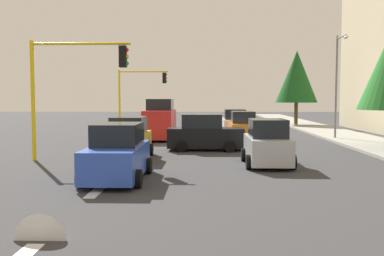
# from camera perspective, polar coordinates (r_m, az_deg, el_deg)

# --- Properties ---
(ground_plane) EXTENTS (120.00, 120.00, 0.00)m
(ground_plane) POSITION_cam_1_polar(r_m,az_deg,el_deg) (25.55, 0.96, -2.40)
(ground_plane) COLOR #353538
(sidewalk_kerb) EXTENTS (80.00, 4.00, 0.15)m
(sidewalk_kerb) POSITION_cam_1_polar(r_m,az_deg,el_deg) (32.17, 20.12, -1.18)
(sidewalk_kerb) COLOR gray
(sidewalk_kerb) RESTS_ON ground
(lane_arrow_near) EXTENTS (2.40, 1.10, 1.10)m
(lane_arrow_near) POSITION_cam_1_polar(r_m,az_deg,el_deg) (14.55, -11.61, -7.42)
(lane_arrow_near) COLOR silver
(lane_arrow_near) RESTS_ON ground
(lane_arrow_mid) EXTENTS (2.40, 1.10, 1.10)m
(lane_arrow_mid) POSITION_cam_1_polar(r_m,az_deg,el_deg) (9.01, -20.69, -14.84)
(lane_arrow_mid) COLOR silver
(lane_arrow_mid) RESTS_ON ground
(traffic_signal_near_right) EXTENTS (0.36, 4.59, 5.44)m
(traffic_signal_near_right) POSITION_cam_1_polar(r_m,az_deg,el_deg) (20.31, -15.54, 6.70)
(traffic_signal_near_right) COLOR yellow
(traffic_signal_near_right) RESTS_ON ground
(traffic_signal_far_right) EXTENTS (0.36, 4.59, 5.38)m
(traffic_signal_far_right) POSITION_cam_1_polar(r_m,az_deg,el_deg) (39.84, -6.98, 5.41)
(traffic_signal_far_right) COLOR yellow
(traffic_signal_far_right) RESTS_ON ground
(street_lamp_curbside) EXTENTS (2.15, 0.28, 7.00)m
(street_lamp_curbside) POSITION_cam_1_polar(r_m,az_deg,el_deg) (30.36, 18.81, 6.63)
(street_lamp_curbside) COLOR slate
(street_lamp_curbside) RESTS_ON ground
(tree_roadside_far) EXTENTS (4.12, 4.12, 7.52)m
(tree_roadside_far) POSITION_cam_1_polar(r_m,az_deg,el_deg) (44.40, 13.70, 6.61)
(tree_roadside_far) COLOR brown
(tree_roadside_far) RESTS_ON ground
(delivery_van_red) EXTENTS (4.80, 2.22, 2.77)m
(delivery_van_red) POSITION_cam_1_polar(r_m,az_deg,el_deg) (29.58, -4.25, 0.97)
(delivery_van_red) COLOR red
(delivery_van_red) RESTS_ON ground
(car_white) EXTENTS (4.14, 2.08, 1.98)m
(car_white) POSITION_cam_1_polar(r_m,az_deg,el_deg) (33.39, 5.64, 0.65)
(car_white) COLOR white
(car_white) RESTS_ON ground
(car_black) EXTENTS (1.98, 4.12, 1.98)m
(car_black) POSITION_cam_1_polar(r_m,az_deg,el_deg) (23.47, 1.70, -0.78)
(car_black) COLOR black
(car_black) RESTS_ON ground
(car_silver) EXTENTS (3.64, 1.97, 1.98)m
(car_silver) POSITION_cam_1_polar(r_m,az_deg,el_deg) (18.50, 9.92, -2.16)
(car_silver) COLOR #B2B5BA
(car_silver) RESTS_ON ground
(car_blue) EXTENTS (4.17, 2.06, 1.98)m
(car_blue) POSITION_cam_1_polar(r_m,az_deg,el_deg) (15.27, -9.85, -3.46)
(car_blue) COLOR blue
(car_blue) RESTS_ON ground
(car_yellow) EXTENTS (4.08, 1.99, 1.98)m
(car_yellow) POSITION_cam_1_polar(r_m,az_deg,el_deg) (20.34, -8.41, -1.57)
(car_yellow) COLOR yellow
(car_yellow) RESTS_ON ground
(car_orange) EXTENTS (4.15, 1.95, 1.98)m
(car_orange) POSITION_cam_1_polar(r_m,az_deg,el_deg) (28.59, 6.70, 0.07)
(car_orange) COLOR orange
(car_orange) RESTS_ON ground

